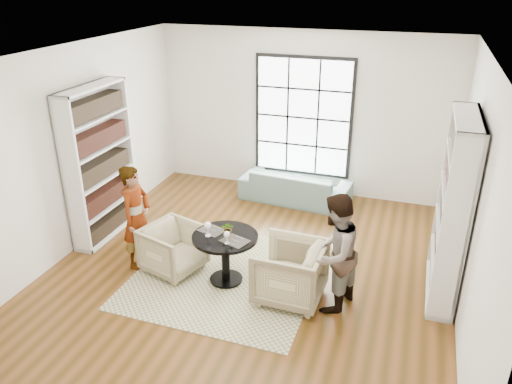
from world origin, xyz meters
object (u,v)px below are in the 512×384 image
(armchair_left, at_px, (174,249))
(wine_glass_left, at_px, (208,226))
(flower_centerpiece, at_px, (228,229))
(pedestal_table, at_px, (225,248))
(sofa, at_px, (295,186))
(person_right, at_px, (334,253))
(armchair_right, at_px, (290,272))
(wine_glass_right, at_px, (227,235))
(person_left, at_px, (136,217))

(armchair_left, bearing_deg, wine_glass_left, -82.13)
(wine_glass_left, height_order, flower_centerpiece, wine_glass_left)
(pedestal_table, distance_m, flower_centerpiece, 0.29)
(sofa, bearing_deg, person_right, 117.70)
(pedestal_table, relative_size, flower_centerpiece, 4.64)
(pedestal_table, relative_size, sofa, 0.44)
(armchair_right, relative_size, wine_glass_left, 4.13)
(person_right, relative_size, wine_glass_left, 7.43)
(armchair_left, relative_size, flower_centerpiece, 3.97)
(armchair_right, height_order, wine_glass_right, wine_glass_right)
(armchair_left, height_order, person_left, person_left)
(person_left, bearing_deg, flower_centerpiece, -87.31)
(sofa, relative_size, armchair_right, 2.32)
(armchair_right, bearing_deg, wine_glass_right, -82.32)
(wine_glass_left, xyz_separation_m, flower_centerpiece, (0.25, 0.11, -0.05))
(armchair_right, bearing_deg, armchair_left, -92.13)
(armchair_right, relative_size, person_left, 0.57)
(armchair_right, height_order, wine_glass_left, wine_glass_left)
(armchair_left, distance_m, person_right, 2.31)
(flower_centerpiece, bearing_deg, wine_glass_right, -72.51)
(sofa, bearing_deg, pedestal_table, 90.09)
(armchair_right, xyz_separation_m, person_right, (0.55, 0.00, 0.38))
(sofa, distance_m, wine_glass_right, 3.07)
(pedestal_table, xyz_separation_m, person_right, (1.47, -0.10, 0.26))
(armchair_left, height_order, armchair_right, armchair_right)
(flower_centerpiece, bearing_deg, person_right, -5.00)
(sofa, xyz_separation_m, armchair_left, (-1.05, -2.82, 0.05))
(wine_glass_left, height_order, wine_glass_right, wine_glass_left)
(armchair_right, bearing_deg, wine_glass_left, -89.22)
(pedestal_table, relative_size, armchair_right, 1.03)
(pedestal_table, height_order, wine_glass_right, wine_glass_right)
(armchair_right, height_order, person_right, person_right)
(person_left, relative_size, wine_glass_left, 7.30)
(pedestal_table, bearing_deg, wine_glass_right, -60.89)
(armchair_left, distance_m, person_left, 0.69)
(person_right, distance_m, wine_glass_left, 1.68)
(flower_centerpiece, bearing_deg, armchair_right, -8.06)
(wine_glass_left, distance_m, wine_glass_right, 0.33)
(flower_centerpiece, bearing_deg, sofa, 85.61)
(wine_glass_right, bearing_deg, person_right, 3.51)
(sofa, xyz_separation_m, wine_glass_left, (-0.46, -2.92, 0.57))
(pedestal_table, relative_size, wine_glass_right, 4.98)
(person_left, bearing_deg, person_right, -90.01)
(wine_glass_left, bearing_deg, person_right, -0.70)
(sofa, bearing_deg, armchair_right, 107.99)
(pedestal_table, xyz_separation_m, armchair_left, (-0.80, 0.02, -0.17))
(sofa, height_order, armchair_left, armchair_left)
(wine_glass_left, distance_m, flower_centerpiece, 0.27)
(person_left, bearing_deg, pedestal_table, -88.58)
(sofa, height_order, person_right, person_right)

